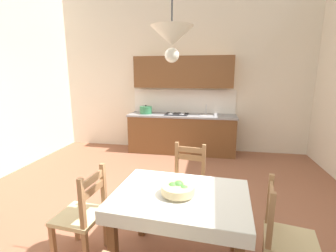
# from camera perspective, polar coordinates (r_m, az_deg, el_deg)

# --- Properties ---
(ground_plane) EXTENTS (6.42, 6.50, 0.10)m
(ground_plane) POSITION_cam_1_polar(r_m,az_deg,el_deg) (3.41, -3.85, -20.78)
(ground_plane) COLOR #935B42
(wall_back) EXTENTS (6.42, 0.12, 4.09)m
(wall_back) POSITION_cam_1_polar(r_m,az_deg,el_deg) (5.83, 3.28, 14.56)
(wall_back) COLOR silver
(wall_back) RESTS_ON ground_plane
(kitchen_cabinetry) EXTENTS (2.45, 0.63, 2.20)m
(kitchen_cabinetry) POSITION_cam_1_polar(r_m,az_deg,el_deg) (5.57, 3.31, 2.36)
(kitchen_cabinetry) COLOR brown
(kitchen_cabinetry) RESTS_ON ground_plane
(dining_table) EXTENTS (1.26, 0.96, 0.75)m
(dining_table) POSITION_cam_1_polar(r_m,az_deg,el_deg) (2.32, 2.95, -18.86)
(dining_table) COLOR brown
(dining_table) RESTS_ON ground_plane
(dining_chair_tv_side) EXTENTS (0.46, 0.46, 0.93)m
(dining_chair_tv_side) POSITION_cam_1_polar(r_m,az_deg,el_deg) (2.66, -19.58, -19.42)
(dining_chair_tv_side) COLOR #D1BC89
(dining_chair_tv_side) RESTS_ON ground_plane
(dining_chair_kitchen_side) EXTENTS (0.47, 0.47, 0.93)m
(dining_chair_kitchen_side) POSITION_cam_1_polar(r_m,az_deg,el_deg) (3.17, 4.56, -13.32)
(dining_chair_kitchen_side) COLOR #D1BC89
(dining_chair_kitchen_side) RESTS_ON ground_plane
(dining_chair_window_side) EXTENTS (0.49, 0.49, 0.93)m
(dining_chair_window_side) POSITION_cam_1_polar(r_m,az_deg,el_deg) (2.45, 26.05, -22.92)
(dining_chair_window_side) COLOR #D1BC89
(dining_chair_window_side) RESTS_ON ground_plane
(fruit_bowl) EXTENTS (0.30, 0.30, 0.12)m
(fruit_bowl) POSITION_cam_1_polar(r_m,az_deg,el_deg) (2.19, 2.41, -14.70)
(fruit_bowl) COLOR tan
(fruit_bowl) RESTS_ON dining_table
(pendant_lamp) EXTENTS (0.32, 0.32, 0.80)m
(pendant_lamp) POSITION_cam_1_polar(r_m,az_deg,el_deg) (1.91, 0.94, 20.32)
(pendant_lamp) COLOR black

